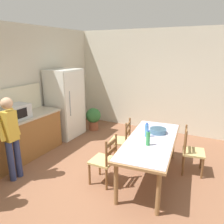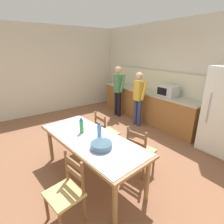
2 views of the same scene
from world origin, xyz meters
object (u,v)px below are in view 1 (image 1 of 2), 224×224
at_px(bottle_off_centre, 147,130).
at_px(chair_side_far_right, 122,140).
at_px(bottle_near_centre, 148,138).
at_px(chair_side_far_left, 105,160).
at_px(microwave, 17,112).
at_px(chair_side_near_right, 192,151).
at_px(person_at_counter, 11,135).
at_px(potted_plant, 93,117).
at_px(dining_table, 151,143).
at_px(refrigerator, 66,104).
at_px(serving_bowl, 158,130).

bearing_deg(bottle_off_centre, chair_side_far_right, 64.78).
height_order(bottle_near_centre, chair_side_far_left, bottle_near_centre).
relative_size(microwave, chair_side_far_left, 0.55).
relative_size(chair_side_near_right, person_at_counter, 0.59).
relative_size(chair_side_far_right, potted_plant, 1.36).
distance_m(person_at_counter, potted_plant, 2.91).
distance_m(dining_table, person_at_counter, 2.52).
distance_m(bottle_off_centre, chair_side_far_right, 0.84).
bearing_deg(refrigerator, dining_table, -109.50).
bearing_deg(dining_table, bottle_off_centre, 51.28).
bearing_deg(microwave, person_at_counter, -138.55).
relative_size(bottle_near_centre, chair_side_near_right, 0.30).
bearing_deg(person_at_counter, chair_side_far_right, -132.50).
height_order(refrigerator, chair_side_far_right, refrigerator).
bearing_deg(potted_plant, chair_side_far_right, -129.99).
xyz_separation_m(serving_bowl, potted_plant, (1.30, 2.31, -0.43)).
relative_size(refrigerator, chair_side_far_left, 2.02).
height_order(bottle_near_centre, potted_plant, bottle_near_centre).
bearing_deg(potted_plant, person_at_counter, -178.57).
height_order(refrigerator, dining_table, refrigerator).
relative_size(refrigerator, chair_side_far_right, 2.02).
relative_size(bottle_off_centre, person_at_counter, 0.17).
relative_size(refrigerator, microwave, 3.68).
distance_m(refrigerator, bottle_near_centre, 3.00).
bearing_deg(chair_side_far_left, dining_table, 129.17).
bearing_deg(serving_bowl, person_at_counter, 124.89).
relative_size(bottle_off_centre, chair_side_near_right, 0.30).
distance_m(refrigerator, bottle_off_centre, 2.74).
distance_m(dining_table, chair_side_near_right, 0.89).
bearing_deg(refrigerator, chair_side_far_left, -126.28).
xyz_separation_m(bottle_near_centre, chair_side_far_left, (-0.29, 0.69, -0.45)).
xyz_separation_m(dining_table, chair_side_far_left, (-0.55, 0.66, -0.25)).
bearing_deg(microwave, potted_plant, -11.13).
distance_m(microwave, serving_bowl, 2.93).
relative_size(serving_bowl, chair_side_near_right, 0.35).
bearing_deg(chair_side_near_right, chair_side_far_right, 86.48).
bearing_deg(serving_bowl, dining_table, 176.23).
bearing_deg(chair_side_far_right, bottle_near_centre, 38.92).
bearing_deg(chair_side_far_right, refrigerator, -117.40).
bearing_deg(refrigerator, bottle_near_centre, -114.00).
relative_size(microwave, dining_table, 0.23).
distance_m(microwave, bottle_near_centre, 2.79).
relative_size(chair_side_near_right, potted_plant, 1.36).
distance_m(serving_bowl, chair_side_near_right, 0.76).
xyz_separation_m(dining_table, chair_side_near_right, (0.54, -0.66, -0.25)).
bearing_deg(microwave, refrigerator, -0.69).
xyz_separation_m(bottle_off_centre, chair_side_near_right, (0.45, -0.78, -0.45)).
distance_m(chair_side_far_left, potted_plant, 2.75).
bearing_deg(refrigerator, potted_plant, -30.98).
distance_m(refrigerator, person_at_counter, 2.21).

